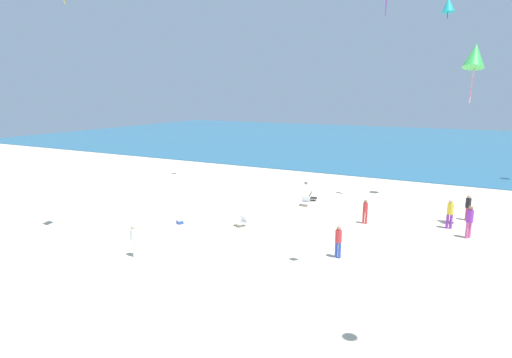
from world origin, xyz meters
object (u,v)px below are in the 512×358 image
at_px(person_1, 365,210).
at_px(person_3, 469,219).
at_px(person_4, 338,240).
at_px(kite_teal, 448,5).
at_px(kite_green, 475,56).
at_px(beach_chair_mid_beach, 312,196).
at_px(person_0, 450,212).
at_px(person_5, 468,206).
at_px(person_2, 134,238).
at_px(cooler_box, 180,222).
at_px(beach_chair_far_left, 305,201).
at_px(beach_chair_near_camera, 241,221).

distance_m(person_1, person_3, 5.20).
relative_size(person_4, kite_teal, 1.12).
bearing_deg(kite_teal, person_1, -111.71).
bearing_deg(kite_green, beach_chair_mid_beach, 121.11).
xyz_separation_m(person_0, kite_green, (0.47, -12.94, 7.06)).
height_order(person_0, person_5, person_0).
bearing_deg(person_2, cooler_box, -112.12).
bearing_deg(person_5, person_1, -118.88).
relative_size(cooler_box, person_2, 0.34).
bearing_deg(cooler_box, person_3, 18.80).
xyz_separation_m(beach_chair_mid_beach, person_5, (9.52, -0.06, 0.58)).
xyz_separation_m(beach_chair_far_left, person_2, (-3.70, -11.63, 0.57)).
distance_m(person_4, kite_green, 10.54).
bearing_deg(beach_chair_near_camera, person_4, 99.50).
height_order(beach_chair_near_camera, cooler_box, beach_chair_near_camera).
height_order(person_0, person_4, person_0).
distance_m(beach_chair_far_left, kite_green, 18.18).
xyz_separation_m(person_1, person_5, (5.10, 3.40, 0.07)).
distance_m(person_4, person_5, 10.23).
bearing_deg(beach_chair_mid_beach, person_4, -79.87).
bearing_deg(person_0, person_3, 22.25).
distance_m(person_0, person_5, 2.31).
bearing_deg(beach_chair_mid_beach, person_0, -30.76).
height_order(person_3, person_5, person_3).
bearing_deg(beach_chair_near_camera, person_5, 149.35).
bearing_deg(person_2, person_0, -174.65).
bearing_deg(kite_teal, beach_chair_mid_beach, -152.87).
relative_size(cooler_box, person_3, 0.30).
relative_size(beach_chair_near_camera, kite_teal, 0.61).
bearing_deg(person_1, kite_green, -166.96).
distance_m(beach_chair_near_camera, beach_chair_mid_beach, 7.20).
relative_size(beach_chair_far_left, person_5, 0.41).
distance_m(person_5, kite_teal, 12.57).
relative_size(beach_chair_mid_beach, kite_teal, 0.54).
bearing_deg(person_3, cooler_box, -121.41).
distance_m(beach_chair_mid_beach, kite_green, 19.30).
height_order(beach_chair_far_left, kite_green, kite_green).
height_order(beach_chair_mid_beach, kite_teal, kite_teal).
height_order(beach_chair_far_left, person_5, person_5).
relative_size(person_0, person_3, 0.97).
bearing_deg(person_4, beach_chair_far_left, -136.04).
relative_size(beach_chair_far_left, person_4, 0.41).
bearing_deg(beach_chair_far_left, person_0, 85.82).
height_order(cooler_box, person_1, person_1).
bearing_deg(beach_chair_far_left, beach_chair_mid_beach, -177.68).
distance_m(beach_chair_far_left, person_0, 8.69).
relative_size(person_0, kite_teal, 1.24).
xyz_separation_m(beach_chair_near_camera, person_2, (-2.09, -6.04, 0.60)).
xyz_separation_m(cooler_box, person_5, (14.35, 8.26, 0.75)).
relative_size(beach_chair_near_camera, person_3, 0.47).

